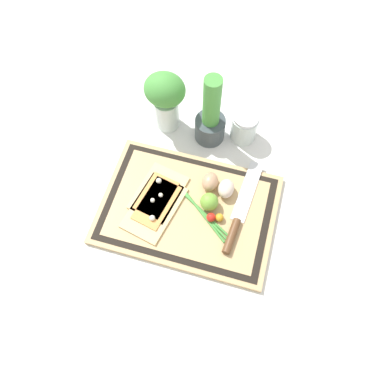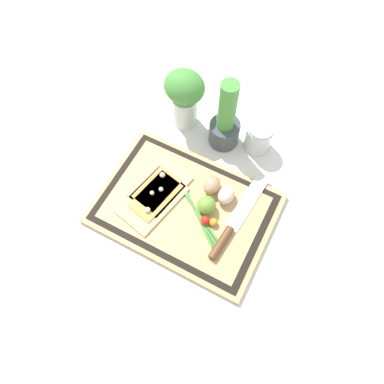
{
  "view_description": "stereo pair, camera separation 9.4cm",
  "coord_description": "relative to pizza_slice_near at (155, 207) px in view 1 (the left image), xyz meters",
  "views": [
    {
      "loc": [
        0.12,
        -0.4,
        0.98
      ],
      "look_at": [
        0.0,
        0.04,
        0.04
      ],
      "focal_mm": 35.0,
      "sensor_mm": 36.0,
      "label": 1
    },
    {
      "loc": [
        0.21,
        -0.36,
        0.98
      ],
      "look_at": [
        0.0,
        0.04,
        0.04
      ],
      "focal_mm": 35.0,
      "sensor_mm": 36.0,
      "label": 2
    }
  ],
  "objects": [
    {
      "name": "pizza_slice_far",
      "position": [
        -0.0,
        0.04,
        0.0
      ],
      "size": [
        0.15,
        0.18,
        0.02
      ],
      "color": "#DBBC7F",
      "rests_on": "cutting_board"
    },
    {
      "name": "knife",
      "position": [
        0.23,
        0.02,
        0.0
      ],
      "size": [
        0.06,
        0.3,
        0.02
      ],
      "color": "silver",
      "rests_on": "cutting_board"
    },
    {
      "name": "cherry_tomato_yellow",
      "position": [
        0.18,
        0.01,
        0.01
      ],
      "size": [
        0.02,
        0.02,
        0.02
      ],
      "primitive_type": "sphere",
      "color": "gold",
      "rests_on": "cutting_board"
    },
    {
      "name": "egg_brown",
      "position": [
        0.13,
        0.11,
        0.02
      ],
      "size": [
        0.04,
        0.06,
        0.04
      ],
      "primitive_type": "ellipsoid",
      "color": "tan",
      "rests_on": "cutting_board"
    },
    {
      "name": "scallion_bunch",
      "position": [
        0.11,
        0.04,
        -0.0
      ],
      "size": [
        0.24,
        0.18,
        0.01
      ],
      "color": "#47933D",
      "rests_on": "cutting_board"
    },
    {
      "name": "lime",
      "position": [
        0.14,
        0.05,
        0.02
      ],
      "size": [
        0.05,
        0.05,
        0.05
      ],
      "primitive_type": "sphere",
      "color": "#70A838",
      "rests_on": "cutting_board"
    },
    {
      "name": "herb_pot",
      "position": [
        0.08,
        0.29,
        0.06
      ],
      "size": [
        0.09,
        0.09,
        0.25
      ],
      "color": "#3D474C",
      "rests_on": "ground_plane"
    },
    {
      "name": "pizza_slice_near",
      "position": [
        0.0,
        0.0,
        0.0
      ],
      "size": [
        0.15,
        0.21,
        0.02
      ],
      "color": "#DBBC7F",
      "rests_on": "cutting_board"
    },
    {
      "name": "egg_pink",
      "position": [
        0.18,
        0.1,
        0.02
      ],
      "size": [
        0.04,
        0.06,
        0.04
      ],
      "primitive_type": "ellipsoid",
      "color": "beige",
      "rests_on": "cutting_board"
    },
    {
      "name": "cherry_tomato_red",
      "position": [
        0.16,
        0.01,
        0.01
      ],
      "size": [
        0.03,
        0.03,
        0.03
      ],
      "primitive_type": "sphere",
      "color": "red",
      "rests_on": "cutting_board"
    },
    {
      "name": "ground_plane",
      "position": [
        0.09,
        0.02,
        -0.02
      ],
      "size": [
        6.0,
        6.0,
        0.0
      ],
      "primitive_type": "plane",
      "color": "silver"
    },
    {
      "name": "herb_glass",
      "position": [
        -0.06,
        0.3,
        0.1
      ],
      "size": [
        0.12,
        0.11,
        0.21
      ],
      "color": "silver",
      "rests_on": "ground_plane"
    },
    {
      "name": "cutting_board",
      "position": [
        0.09,
        0.02,
        -0.02
      ],
      "size": [
        0.49,
        0.34,
        0.02
      ],
      "color": "tan",
      "rests_on": "ground_plane"
    },
    {
      "name": "sauce_jar",
      "position": [
        0.18,
        0.31,
        0.02
      ],
      "size": [
        0.08,
        0.08,
        0.1
      ],
      "color": "silver",
      "rests_on": "ground_plane"
    }
  ]
}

